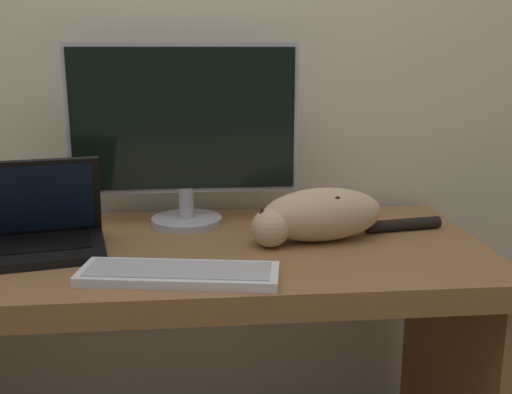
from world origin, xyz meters
The scene contains 7 objects.
wall_back centered at (0.00, 0.71, 1.30)m, with size 6.40×0.06×2.60m.
desk centered at (0.00, 0.32, 0.57)m, with size 1.60×0.65×0.71m.
monitor centered at (0.07, 0.51, 0.97)m, with size 0.61×0.19×0.48m.
laptop centered at (-0.29, 0.31, 0.76)m, with size 0.37×0.29×0.22m.
external_keyboard centered at (0.06, 0.11, 0.73)m, with size 0.43×0.20×0.02m.
cat centered at (0.40, 0.33, 0.78)m, with size 0.52×0.18×0.13m.
small_toy centered at (0.42, 0.53, 0.74)m, with size 0.05×0.05×0.05m.
Camera 1 is at (0.11, -1.08, 1.18)m, focal length 42.00 mm.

